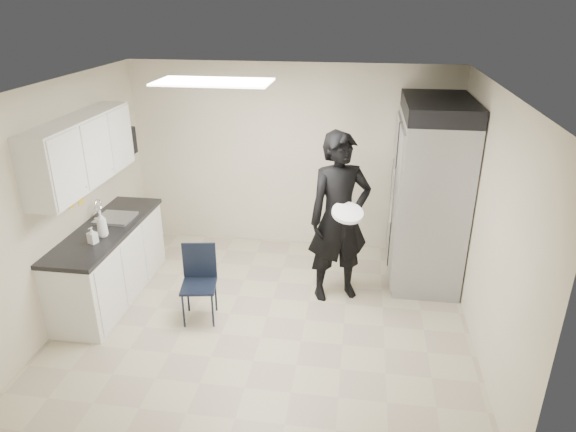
% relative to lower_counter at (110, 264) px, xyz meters
% --- Properties ---
extents(floor, '(4.50, 4.50, 0.00)m').
position_rel_lower_counter_xyz_m(floor, '(1.95, -0.20, -0.43)').
color(floor, tan).
rests_on(floor, ground).
extents(ceiling, '(4.50, 4.50, 0.00)m').
position_rel_lower_counter_xyz_m(ceiling, '(1.95, -0.20, 2.17)').
color(ceiling, white).
rests_on(ceiling, back_wall).
extents(back_wall, '(4.50, 0.00, 4.50)m').
position_rel_lower_counter_xyz_m(back_wall, '(1.95, 1.80, 0.87)').
color(back_wall, beige).
rests_on(back_wall, floor).
extents(left_wall, '(0.00, 4.00, 4.00)m').
position_rel_lower_counter_xyz_m(left_wall, '(-0.30, -0.20, 0.87)').
color(left_wall, beige).
rests_on(left_wall, floor).
extents(right_wall, '(0.00, 4.00, 4.00)m').
position_rel_lower_counter_xyz_m(right_wall, '(4.20, -0.20, 0.87)').
color(right_wall, beige).
rests_on(right_wall, floor).
extents(ceiling_panel, '(1.20, 0.60, 0.02)m').
position_rel_lower_counter_xyz_m(ceiling_panel, '(1.35, 0.20, 2.14)').
color(ceiling_panel, white).
rests_on(ceiling_panel, ceiling).
extents(lower_counter, '(0.60, 1.90, 0.86)m').
position_rel_lower_counter_xyz_m(lower_counter, '(0.00, 0.00, 0.00)').
color(lower_counter, silver).
rests_on(lower_counter, floor).
extents(countertop, '(0.64, 1.95, 0.05)m').
position_rel_lower_counter_xyz_m(countertop, '(0.00, 0.00, 0.46)').
color(countertop, black).
rests_on(countertop, lower_counter).
extents(sink, '(0.42, 0.40, 0.14)m').
position_rel_lower_counter_xyz_m(sink, '(0.02, 0.25, 0.44)').
color(sink, gray).
rests_on(sink, countertop).
extents(faucet, '(0.02, 0.02, 0.24)m').
position_rel_lower_counter_xyz_m(faucet, '(-0.18, 0.25, 0.59)').
color(faucet, silver).
rests_on(faucet, countertop).
extents(upper_cabinets, '(0.35, 1.80, 0.75)m').
position_rel_lower_counter_xyz_m(upper_cabinets, '(-0.13, 0.00, 1.40)').
color(upper_cabinets, silver).
rests_on(upper_cabinets, left_wall).
extents(towel_dispenser, '(0.22, 0.30, 0.35)m').
position_rel_lower_counter_xyz_m(towel_dispenser, '(-0.19, 1.15, 1.19)').
color(towel_dispenser, black).
rests_on(towel_dispenser, left_wall).
extents(notice_sticker_left, '(0.00, 0.12, 0.07)m').
position_rel_lower_counter_xyz_m(notice_sticker_left, '(-0.29, -0.10, 0.79)').
color(notice_sticker_left, yellow).
rests_on(notice_sticker_left, left_wall).
extents(notice_sticker_right, '(0.00, 0.12, 0.07)m').
position_rel_lower_counter_xyz_m(notice_sticker_right, '(-0.29, 0.10, 0.75)').
color(notice_sticker_right, yellow).
rests_on(notice_sticker_right, left_wall).
extents(commercial_fridge, '(0.80, 1.35, 2.10)m').
position_rel_lower_counter_xyz_m(commercial_fridge, '(3.78, 1.07, 0.62)').
color(commercial_fridge, gray).
rests_on(commercial_fridge, floor).
extents(fridge_compressor, '(0.80, 1.35, 0.20)m').
position_rel_lower_counter_xyz_m(fridge_compressor, '(3.78, 1.07, 1.77)').
color(fridge_compressor, black).
rests_on(fridge_compressor, commercial_fridge).
extents(folding_chair, '(0.43, 0.43, 0.85)m').
position_rel_lower_counter_xyz_m(folding_chair, '(1.21, -0.34, -0.01)').
color(folding_chair, black).
rests_on(folding_chair, floor).
extents(man_tuxedo, '(0.89, 0.75, 2.04)m').
position_rel_lower_counter_xyz_m(man_tuxedo, '(2.70, 0.41, 0.59)').
color(man_tuxedo, black).
rests_on(man_tuxedo, floor).
extents(bucket_lid, '(0.46, 0.46, 0.04)m').
position_rel_lower_counter_xyz_m(bucket_lid, '(2.80, 0.18, 0.76)').
color(bucket_lid, white).
rests_on(bucket_lid, man_tuxedo).
extents(soap_bottle_a, '(0.15, 0.15, 0.30)m').
position_rel_lower_counter_xyz_m(soap_bottle_a, '(0.10, -0.21, 0.63)').
color(soap_bottle_a, white).
rests_on(soap_bottle_a, countertop).
extents(soap_bottle_b, '(0.11, 0.11, 0.19)m').
position_rel_lower_counter_xyz_m(soap_bottle_b, '(0.07, -0.40, 0.57)').
color(soap_bottle_b, '#A1A3AC').
rests_on(soap_bottle_b, countertop).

